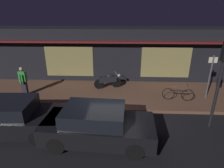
% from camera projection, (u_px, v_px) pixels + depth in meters
% --- Properties ---
extents(ground_plane, '(60.00, 60.00, 0.00)m').
position_uv_depth(ground_plane, '(115.00, 124.00, 8.10)').
color(ground_plane, black).
extents(sidewalk_slab, '(18.00, 4.00, 0.15)m').
position_uv_depth(sidewalk_slab, '(116.00, 94.00, 10.87)').
color(sidewalk_slab, brown).
rests_on(sidewalk_slab, ground_plane).
extents(storefront_building, '(18.00, 3.30, 3.60)m').
position_uv_depth(storefront_building, '(117.00, 53.00, 13.38)').
color(storefront_building, black).
rests_on(storefront_building, ground_plane).
extents(motorcycle, '(1.67, 0.69, 0.97)m').
position_uv_depth(motorcycle, '(108.00, 80.00, 11.39)').
color(motorcycle, black).
rests_on(motorcycle, sidewalk_slab).
extents(bicycle_parked, '(1.65, 0.42, 0.91)m').
position_uv_depth(bicycle_parked, '(178.00, 94.00, 9.84)').
color(bicycle_parked, black).
rests_on(bicycle_parked, sidewalk_slab).
extents(person_photographer, '(0.38, 0.61, 1.67)m').
position_uv_depth(person_photographer, '(23.00, 81.00, 10.25)').
color(person_photographer, '#28232D').
rests_on(person_photographer, sidewalk_slab).
extents(sign_post, '(0.44, 0.09, 2.40)m').
position_uv_depth(sign_post, '(210.00, 74.00, 9.75)').
color(sign_post, '#47474C').
rests_on(sign_post, sidewalk_slab).
extents(traffic_light_pole, '(0.24, 0.33, 3.60)m').
position_uv_depth(traffic_light_pole, '(221.00, 72.00, 7.02)').
color(traffic_light_pole, black).
rests_on(traffic_light_pole, ground_plane).
extents(parked_car_far, '(4.18, 1.96, 1.42)m').
position_uv_depth(parked_car_far, '(9.00, 117.00, 7.30)').
color(parked_car_far, black).
rests_on(parked_car_far, ground_plane).
extents(parked_car_across, '(4.20, 2.00, 1.42)m').
position_uv_depth(parked_car_across, '(97.00, 125.00, 6.80)').
color(parked_car_across, black).
rests_on(parked_car_across, ground_plane).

